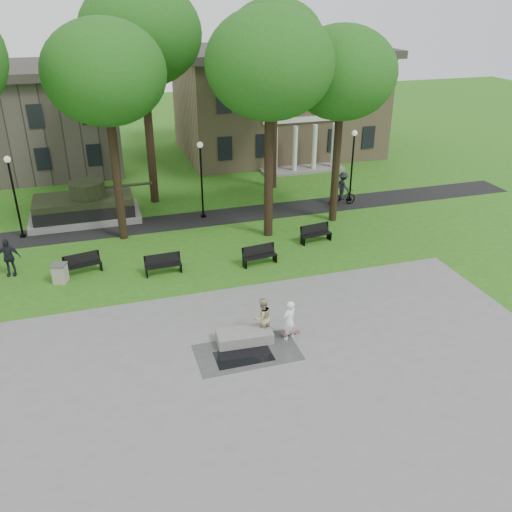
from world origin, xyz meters
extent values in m
plane|color=#2E5B15|center=(0.00, 0.00, 0.00)|extent=(120.00, 120.00, 0.00)
cube|color=gray|center=(0.00, -5.00, 0.01)|extent=(22.00, 16.00, 0.02)
cube|color=black|center=(0.00, 12.00, 0.01)|extent=(44.00, 2.60, 0.01)
cube|color=#9E8460|center=(10.00, 26.00, 4.00)|extent=(16.00, 11.00, 8.00)
cube|color=#38332D|center=(10.00, 26.00, 8.30)|extent=(17.00, 12.00, 0.60)
cube|color=silver|center=(10.00, 20.50, 3.80)|extent=(6.00, 0.30, 0.40)
cube|color=#4C443D|center=(-11.00, 26.50, 3.60)|extent=(15.00, 10.00, 7.20)
cylinder|color=black|center=(-4.50, 10.50, 4.00)|extent=(0.48, 0.48, 8.00)
ellipsoid|color=#245614|center=(-4.50, 10.50, 9.00)|extent=(6.20, 6.20, 5.27)
cylinder|color=black|center=(3.50, 8.50, 4.16)|extent=(0.50, 0.50, 8.32)
ellipsoid|color=#245614|center=(3.50, 8.50, 9.36)|extent=(6.60, 6.60, 5.61)
cylinder|color=black|center=(8.00, 9.50, 3.84)|extent=(0.46, 0.46, 7.68)
ellipsoid|color=#245614|center=(8.00, 9.50, 8.64)|extent=(6.00, 6.00, 5.10)
cylinder|color=black|center=(-2.00, 16.00, 4.64)|extent=(0.54, 0.54, 9.28)
ellipsoid|color=#245614|center=(-2.00, 16.00, 10.44)|extent=(7.20, 7.20, 6.12)
cylinder|color=black|center=(6.50, 16.50, 4.32)|extent=(0.50, 0.50, 8.64)
ellipsoid|color=#245614|center=(6.50, 16.50, 9.72)|extent=(6.40, 6.40, 5.44)
cylinder|color=black|center=(-10.00, 12.30, 2.20)|extent=(0.12, 0.12, 4.40)
sphere|color=silver|center=(-10.00, 12.30, 4.55)|extent=(0.36, 0.36, 0.36)
cylinder|color=black|center=(-10.00, 12.30, 0.08)|extent=(0.32, 0.32, 0.16)
cylinder|color=black|center=(0.50, 12.30, 2.20)|extent=(0.12, 0.12, 4.40)
sphere|color=silver|center=(0.50, 12.30, 4.55)|extent=(0.36, 0.36, 0.36)
cylinder|color=black|center=(0.50, 12.30, 0.08)|extent=(0.32, 0.32, 0.16)
cylinder|color=black|center=(10.50, 12.30, 2.20)|extent=(0.12, 0.12, 4.40)
sphere|color=silver|center=(10.50, 12.30, 4.55)|extent=(0.36, 0.36, 0.36)
cylinder|color=black|center=(10.50, 12.30, 0.08)|extent=(0.32, 0.32, 0.16)
cube|color=gray|center=(-6.50, 14.00, 0.20)|extent=(6.50, 3.40, 0.40)
cube|color=#282D18|center=(-6.50, 14.00, 0.95)|extent=(5.80, 2.80, 1.10)
cube|color=black|center=(-6.50, 12.65, 0.75)|extent=(5.80, 0.35, 0.70)
cube|color=black|center=(-6.50, 15.35, 0.75)|extent=(5.80, 0.35, 0.70)
cylinder|color=#282D18|center=(-6.20, 14.00, 1.95)|extent=(2.10, 2.10, 0.90)
cylinder|color=#282D18|center=(-3.90, 14.00, 1.95)|extent=(3.20, 0.18, 0.18)
cube|color=black|center=(-1.04, -2.30, 0.02)|extent=(2.20, 1.20, 0.00)
cube|color=gray|center=(-0.74, -1.34, 0.24)|extent=(2.26, 1.13, 0.45)
cube|color=brown|center=(1.18, -1.42, 0.06)|extent=(0.78, 0.21, 0.07)
imported|color=white|center=(1.02, -1.70, 0.88)|extent=(0.74, 0.64, 1.73)
imported|color=tan|center=(0.07, -1.14, 0.86)|extent=(0.97, 0.85, 1.69)
imported|color=black|center=(-10.18, 7.53, 0.96)|extent=(1.18, 0.62, 1.93)
imported|color=black|center=(9.60, 11.60, 0.54)|extent=(2.16, 1.10, 1.08)
imported|color=black|center=(9.60, 11.60, 1.35)|extent=(0.88, 1.27, 1.80)
cube|color=black|center=(-6.76, 6.65, 0.45)|extent=(1.85, 0.80, 0.05)
cube|color=black|center=(-6.76, 6.87, 0.75)|extent=(1.79, 0.51, 0.50)
cube|color=black|center=(-7.61, 6.65, 0.23)|extent=(0.15, 0.45, 0.45)
cube|color=black|center=(-5.91, 6.65, 0.23)|extent=(0.15, 0.45, 0.45)
cube|color=black|center=(-2.96, 5.42, 0.45)|extent=(1.81, 0.51, 0.05)
cube|color=black|center=(-2.96, 5.64, 0.75)|extent=(1.80, 0.22, 0.50)
cube|color=black|center=(-3.81, 5.42, 0.23)|extent=(0.08, 0.45, 0.45)
cube|color=black|center=(-2.11, 5.42, 0.23)|extent=(0.08, 0.45, 0.45)
cube|color=black|center=(1.90, 5.01, 0.45)|extent=(1.84, 0.67, 0.05)
cube|color=black|center=(1.90, 5.23, 0.75)|extent=(1.81, 0.38, 0.50)
cube|color=black|center=(1.05, 5.01, 0.23)|extent=(0.12, 0.45, 0.45)
cube|color=black|center=(2.75, 5.01, 0.23)|extent=(0.12, 0.45, 0.45)
cube|color=black|center=(5.74, 6.74, 0.45)|extent=(1.84, 0.69, 0.05)
cube|color=black|center=(5.74, 6.96, 0.75)|extent=(1.80, 0.40, 0.50)
cube|color=black|center=(4.89, 6.74, 0.23)|extent=(0.12, 0.45, 0.45)
cube|color=black|center=(6.59, 6.74, 0.23)|extent=(0.12, 0.45, 0.45)
cube|color=#A29585|center=(-7.82, 6.03, 0.45)|extent=(0.77, 0.77, 0.90)
cube|color=#4C4C4C|center=(-7.82, 6.03, 0.93)|extent=(0.85, 0.85, 0.06)
camera|label=1|loc=(-5.58, -18.66, 12.57)|focal=38.00mm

